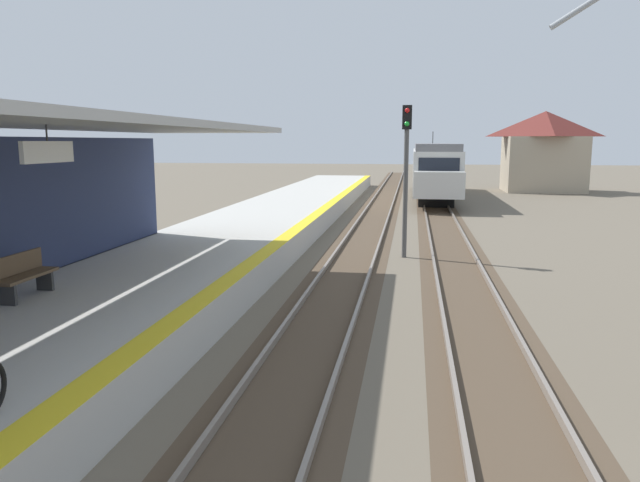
{
  "coord_description": "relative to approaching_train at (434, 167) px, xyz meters",
  "views": [
    {
      "loc": [
        3.82,
        0.34,
        3.99
      ],
      "look_at": [
        2.09,
        11.63,
        2.1
      ],
      "focal_mm": 33.77,
      "sensor_mm": 36.0,
      "label": 1
    }
  ],
  "objects": [
    {
      "name": "station_platform",
      "position": [
        -7.8,
        -28.18,
        -1.73
      ],
      "size": [
        5.0,
        80.0,
        0.91
      ],
      "color": "#B7B5AD",
      "rests_on": "ground"
    },
    {
      "name": "track_pair_nearest_platform",
      "position": [
        -3.4,
        -24.18,
        -2.13
      ],
      "size": [
        2.34,
        120.0,
        0.16
      ],
      "color": "#4C3D2D",
      "rests_on": "ground"
    },
    {
      "name": "track_pair_middle",
      "position": [
        -0.0,
        -24.18,
        -2.13
      ],
      "size": [
        2.34,
        120.0,
        0.16
      ],
      "color": "#4C3D2D",
      "rests_on": "ground"
    },
    {
      "name": "approaching_train",
      "position": [
        0.0,
        0.0,
        0.0
      ],
      "size": [
        2.93,
        19.6,
        4.76
      ],
      "color": "silver",
      "rests_on": "ground"
    },
    {
      "name": "rail_signal_post",
      "position": [
        -1.71,
        -23.01,
        1.02
      ],
      "size": [
        0.32,
        0.34,
        5.2
      ],
      "color": "#4C4C4C",
      "rests_on": "ground"
    },
    {
      "name": "platform_bench",
      "position": [
        -9.15,
        -33.13,
        -0.8
      ],
      "size": [
        0.45,
        1.6,
        0.88
      ],
      "color": "brown",
      "rests_on": "station_platform"
    },
    {
      "name": "distant_trackside_house",
      "position": [
        8.92,
        7.18,
        1.16
      ],
      "size": [
        6.6,
        5.28,
        6.4
      ],
      "color": "tan",
      "rests_on": "ground"
    }
  ]
}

